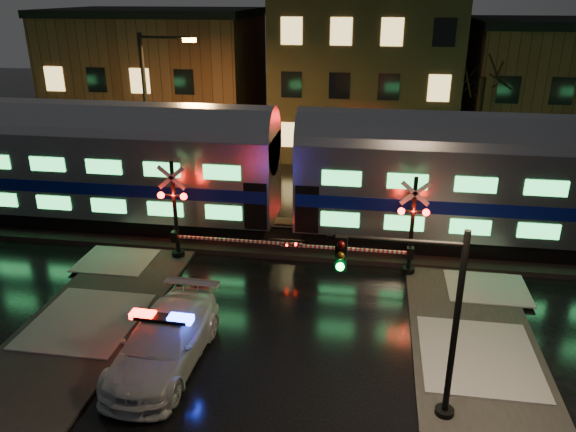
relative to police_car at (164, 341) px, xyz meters
The scene contains 13 objects.
ground 5.63m from the police_car, 57.43° to the left, with size 120.00×120.00×0.00m, color black.
ballast 10.17m from the police_car, 72.81° to the left, with size 90.00×4.20×0.24m, color black.
sidewalk_left 3.81m from the police_car, 159.56° to the right, with size 4.00×20.00×0.12m, color #2D2D2D.
sidewalk_right 9.62m from the police_car, ahead, with size 4.00×20.00×0.12m, color #2D2D2D.
building_left 28.75m from the police_car, 110.54° to the left, with size 14.00×10.00×9.00m, color #532F20.
building_mid 28.09m from the police_car, 79.58° to the left, with size 12.00×11.00×11.50m, color brown.
building_right 32.38m from the police_car, 56.01° to the left, with size 12.00×10.00×8.50m, color #532F20.
train 10.27m from the police_car, 77.19° to the left, with size 51.00×3.12×5.92m.
police_car is the anchor object (origin of this frame).
crossing_signal_right 10.10m from the police_car, 44.13° to the left, with size 5.83×0.66×4.13m.
crossing_signal_left 7.28m from the police_car, 103.73° to the left, with size 6.07×0.67×4.30m.
traffic_light 7.72m from the police_car, ahead, with size 3.53×0.67×5.46m.
streetlight 15.33m from the police_car, 111.57° to the left, with size 2.93×0.31×8.76m.
Camera 1 is at (2.93, -18.24, 10.63)m, focal length 35.00 mm.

